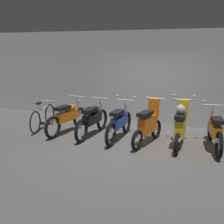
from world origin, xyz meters
name	(u,v)px	position (x,y,z in m)	size (l,w,h in m)	color
ground_plane	(131,143)	(0.00, 0.00, 0.00)	(80.00, 80.00, 0.00)	#565451
back_wall	(153,77)	(0.00, 2.30, 1.53)	(16.00, 0.30, 3.05)	#ADADB2
motorbike_slot_0	(68,117)	(-2.07, 0.19, 0.49)	(0.56, 1.95, 1.03)	black
motorbike_slot_1	(93,119)	(-1.24, 0.20, 0.49)	(0.56, 1.95, 1.03)	black
motorbike_slot_2	(120,122)	(-0.41, 0.19, 0.49)	(0.59, 1.95, 1.15)	black
motorbike_slot_3	(148,125)	(0.42, 0.10, 0.52)	(0.58, 1.67, 1.18)	black
motorbike_slot_4	(181,125)	(1.24, 0.18, 0.57)	(0.59, 1.68, 1.29)	black
motorbike_slot_5	(215,130)	(2.06, 0.36, 0.49)	(0.61, 1.93, 1.15)	black
bicycle	(43,117)	(-3.00, 0.25, 0.36)	(0.50, 1.71, 0.89)	black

